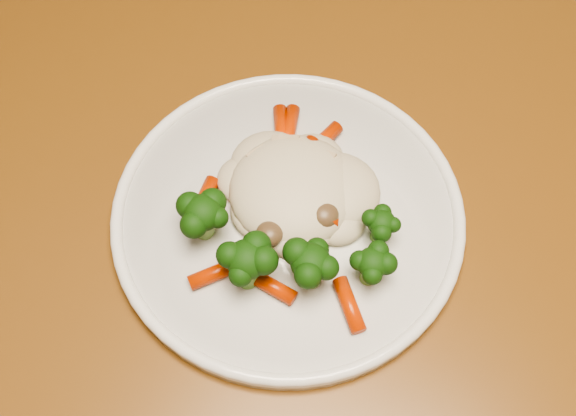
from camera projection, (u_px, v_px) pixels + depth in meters
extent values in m
cube|color=brown|center=(199.00, 167.00, 0.64)|extent=(1.37, 1.13, 0.04)
cube|color=brown|center=(118.00, 4.00, 1.26)|extent=(0.08, 0.08, 0.71)
cylinder|color=white|center=(288.00, 216.00, 0.58)|extent=(0.28, 0.28, 0.01)
ellipsoid|color=beige|center=(294.00, 182.00, 0.57)|extent=(0.12, 0.11, 0.05)
ellipsoid|color=black|center=(204.00, 221.00, 0.55)|extent=(0.05, 0.05, 0.04)
ellipsoid|color=black|center=(248.00, 267.00, 0.53)|extent=(0.05, 0.05, 0.04)
ellipsoid|color=black|center=(310.00, 270.00, 0.53)|extent=(0.05, 0.05, 0.04)
ellipsoid|color=black|center=(371.00, 269.00, 0.54)|extent=(0.04, 0.04, 0.04)
ellipsoid|color=black|center=(380.00, 228.00, 0.55)|extent=(0.04, 0.04, 0.03)
cylinder|color=#CC3504|center=(288.00, 133.00, 0.61)|extent=(0.02, 0.05, 0.01)
cylinder|color=#CC3504|center=(320.00, 144.00, 0.61)|extent=(0.03, 0.05, 0.01)
cylinder|color=#CC3504|center=(352.00, 181.00, 0.59)|extent=(0.04, 0.04, 0.01)
cylinder|color=#CC3504|center=(203.00, 202.00, 0.58)|extent=(0.01, 0.04, 0.01)
cylinder|color=#CC3504|center=(219.00, 271.00, 0.55)|extent=(0.04, 0.04, 0.01)
cylinder|color=#CC3504|center=(271.00, 286.00, 0.54)|extent=(0.04, 0.02, 0.01)
cylinder|color=#CC3504|center=(349.00, 305.00, 0.53)|extent=(0.03, 0.04, 0.01)
cylinder|color=#CC3504|center=(336.00, 199.00, 0.56)|extent=(0.02, 0.05, 0.01)
cylinder|color=#CC3504|center=(303.00, 158.00, 0.58)|extent=(0.02, 0.04, 0.01)
cylinder|color=#CC3504|center=(282.00, 134.00, 0.61)|extent=(0.03, 0.06, 0.01)
ellipsoid|color=brown|center=(315.00, 189.00, 0.57)|extent=(0.03, 0.03, 0.02)
ellipsoid|color=brown|center=(324.00, 214.00, 0.56)|extent=(0.02, 0.02, 0.02)
ellipsoid|color=brown|center=(279.00, 184.00, 0.57)|extent=(0.02, 0.02, 0.01)
ellipsoid|color=brown|center=(269.00, 234.00, 0.55)|extent=(0.02, 0.02, 0.01)
cube|color=tan|center=(286.00, 147.00, 0.59)|extent=(0.03, 0.02, 0.01)
cube|color=tan|center=(323.00, 160.00, 0.58)|extent=(0.02, 0.02, 0.01)
cube|color=tan|center=(259.00, 157.00, 0.58)|extent=(0.02, 0.02, 0.01)
cube|color=tan|center=(289.00, 147.00, 0.59)|extent=(0.02, 0.02, 0.01)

